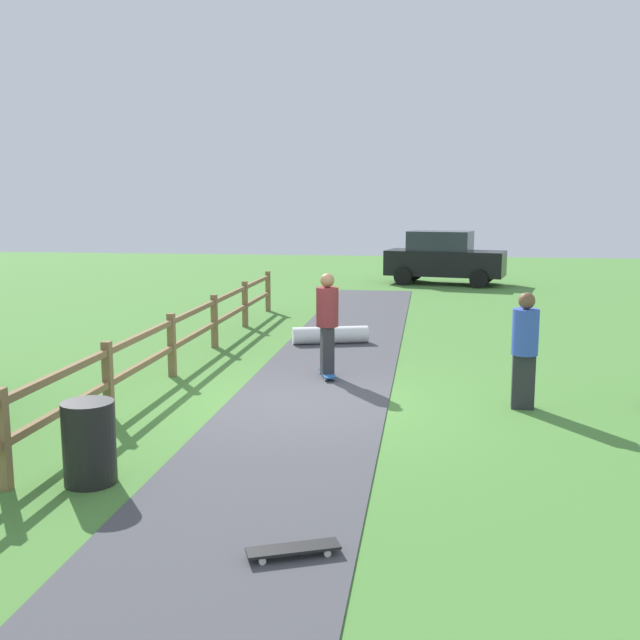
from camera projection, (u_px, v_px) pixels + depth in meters
ground_plane at (309, 402)px, 11.16m from camera, size 60.00×60.00×0.00m
asphalt_path at (309, 401)px, 11.15m from camera, size 2.40×28.00×0.02m
wooden_fence at (143, 353)px, 11.42m from camera, size 0.12×18.12×1.10m
trash_bin at (89, 443)px, 7.88m from camera, size 0.56×0.56×0.90m
skater_riding at (327, 320)px, 12.49m from camera, size 0.47×0.82×1.78m
skater_fallen at (330, 334)px, 15.65m from camera, size 1.64×1.41×0.36m
skateboard_loose at (293, 549)px, 6.26m from camera, size 0.82×0.49×0.08m
bystander_blue at (525, 345)px, 10.67m from camera, size 0.40×0.40×1.71m
parked_car_black at (444, 258)px, 26.78m from camera, size 4.46×2.63×1.92m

